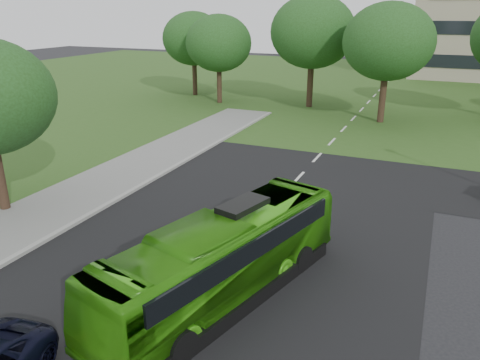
{
  "coord_description": "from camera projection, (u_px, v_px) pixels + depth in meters",
  "views": [
    {
      "loc": [
        6.6,
        -13.34,
        8.71
      ],
      "look_at": [
        -1.08,
        4.41,
        1.6
      ],
      "focal_mm": 35.0,
      "sensor_mm": 36.0,
      "label": 1
    }
  ],
  "objects": [
    {
      "name": "tree_park_a",
      "position": [
        219.0,
        43.0,
        44.09
      ],
      "size": [
        6.23,
        6.23,
        8.28
      ],
      "color": "black",
      "rests_on": "ground"
    },
    {
      "name": "street_surfaces",
      "position": [
        341.0,
        126.0,
        36.69
      ],
      "size": [
        120.0,
        120.0,
        0.15
      ],
      "color": "black",
      "rests_on": "ground"
    },
    {
      "name": "bus",
      "position": [
        223.0,
        258.0,
        14.63
      ],
      "size": [
        4.87,
        10.1,
        2.74
      ],
      "primitive_type": "imported",
      "rotation": [
        0.0,
        0.0,
        -0.27
      ],
      "color": "#348E11",
      "rests_on": "ground"
    },
    {
      "name": "tree_park_c",
      "position": [
        388.0,
        42.0,
        35.97
      ],
      "size": [
        6.99,
        6.99,
        9.28
      ],
      "color": "black",
      "rests_on": "ground"
    },
    {
      "name": "ground",
      "position": [
        219.0,
        264.0,
        16.96
      ],
      "size": [
        160.0,
        160.0,
        0.0
      ],
      "primitive_type": "plane",
      "color": "black",
      "rests_on": "ground"
    },
    {
      "name": "tree_park_b",
      "position": [
        313.0,
        32.0,
        41.82
      ],
      "size": [
        7.61,
        7.61,
        9.97
      ],
      "color": "black",
      "rests_on": "ground"
    },
    {
      "name": "tree_park_f",
      "position": [
        194.0,
        39.0,
        48.18
      ],
      "size": [
        6.37,
        6.37,
        8.5
      ],
      "color": "black",
      "rests_on": "ground"
    }
  ]
}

